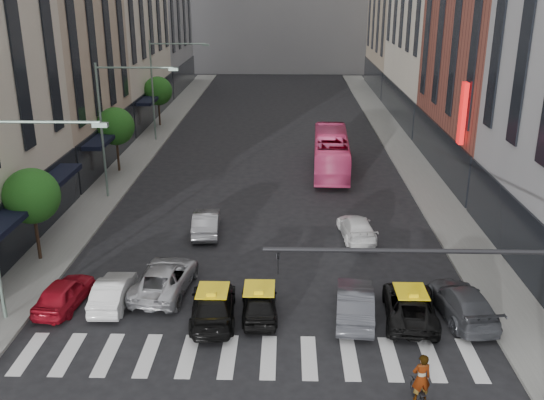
# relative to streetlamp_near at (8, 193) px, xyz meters

# --- Properties ---
(ground) EXTENTS (160.00, 160.00, 0.00)m
(ground) POSITION_rel_streetlamp_near_xyz_m (10.04, -4.00, -5.90)
(ground) COLOR black
(ground) RESTS_ON ground
(sidewalk_left) EXTENTS (3.00, 96.00, 0.15)m
(sidewalk_left) POSITION_rel_streetlamp_near_xyz_m (-1.46, 26.00, -5.83)
(sidewalk_left) COLOR slate
(sidewalk_left) RESTS_ON ground
(sidewalk_right) EXTENTS (3.00, 96.00, 0.15)m
(sidewalk_right) POSITION_rel_streetlamp_near_xyz_m (21.54, 26.00, -5.83)
(sidewalk_right) COLOR slate
(sidewalk_right) RESTS_ON ground
(building_left_b) EXTENTS (8.00, 16.00, 24.00)m
(building_left_b) POSITION_rel_streetlamp_near_xyz_m (-6.96, 24.00, 6.10)
(building_left_b) COLOR tan
(building_left_b) RESTS_ON ground
(tree_near) EXTENTS (2.88, 2.88, 4.95)m
(tree_near) POSITION_rel_streetlamp_near_xyz_m (-1.76, 6.00, -2.25)
(tree_near) COLOR black
(tree_near) RESTS_ON sidewalk_left
(tree_mid) EXTENTS (2.88, 2.88, 4.95)m
(tree_mid) POSITION_rel_streetlamp_near_xyz_m (-1.76, 22.00, -2.25)
(tree_mid) COLOR black
(tree_mid) RESTS_ON sidewalk_left
(tree_far) EXTENTS (2.88, 2.88, 4.95)m
(tree_far) POSITION_rel_streetlamp_near_xyz_m (-1.76, 38.00, -2.25)
(tree_far) COLOR black
(tree_far) RESTS_ON sidewalk_left
(streetlamp_near) EXTENTS (5.38, 0.25, 9.00)m
(streetlamp_near) POSITION_rel_streetlamp_near_xyz_m (0.00, 0.00, 0.00)
(streetlamp_near) COLOR gray
(streetlamp_near) RESTS_ON sidewalk_left
(streetlamp_mid) EXTENTS (5.38, 0.25, 9.00)m
(streetlamp_mid) POSITION_rel_streetlamp_near_xyz_m (0.00, 16.00, 0.00)
(streetlamp_mid) COLOR gray
(streetlamp_mid) RESTS_ON sidewalk_left
(streetlamp_far) EXTENTS (5.38, 0.25, 9.00)m
(streetlamp_far) POSITION_rel_streetlamp_near_xyz_m (0.00, 32.00, 0.00)
(streetlamp_far) COLOR gray
(streetlamp_far) RESTS_ON sidewalk_left
(traffic_signal) EXTENTS (10.10, 0.20, 6.00)m
(traffic_signal) POSITION_rel_streetlamp_near_xyz_m (17.74, -5.00, -1.43)
(traffic_signal) COLOR black
(traffic_signal) RESTS_ON ground
(liberty_sign) EXTENTS (0.30, 0.70, 4.00)m
(liberty_sign) POSITION_rel_streetlamp_near_xyz_m (22.64, 16.00, 0.10)
(liberty_sign) COLOR red
(liberty_sign) RESTS_ON ground
(car_red) EXTENTS (2.03, 4.11, 1.35)m
(car_red) POSITION_rel_streetlamp_near_xyz_m (1.24, 1.27, -5.23)
(car_red) COLOR maroon
(car_red) RESTS_ON ground
(car_white_front) EXTENTS (1.44, 3.97, 1.30)m
(car_white_front) POSITION_rel_streetlamp_near_xyz_m (3.42, 1.50, -5.25)
(car_white_front) COLOR silver
(car_white_front) RESTS_ON ground
(car_silver) EXTENTS (2.90, 5.36, 1.43)m
(car_silver) POSITION_rel_streetlamp_near_xyz_m (5.54, 2.80, -5.19)
(car_silver) COLOR #A7A8AD
(car_silver) RESTS_ON ground
(taxi_left) EXTENTS (2.26, 4.86, 1.37)m
(taxi_left) POSITION_rel_streetlamp_near_xyz_m (8.14, 0.35, -5.22)
(taxi_left) COLOR black
(taxi_left) RESTS_ON ground
(taxi_center) EXTENTS (1.79, 3.97, 1.32)m
(taxi_center) POSITION_rel_streetlamp_near_xyz_m (10.14, 0.68, -5.24)
(taxi_center) COLOR black
(taxi_center) RESTS_ON ground
(car_grey_mid) EXTENTS (1.99, 4.65, 1.49)m
(car_grey_mid) POSITION_rel_streetlamp_near_xyz_m (14.34, 0.60, -5.16)
(car_grey_mid) COLOR #3A3B41
(car_grey_mid) RESTS_ON ground
(taxi_right) EXTENTS (2.62, 4.92, 1.31)m
(taxi_right) POSITION_rel_streetlamp_near_xyz_m (16.74, 0.59, -5.25)
(taxi_right) COLOR black
(taxi_right) RESTS_ON ground
(car_grey_curb) EXTENTS (2.56, 5.09, 1.42)m
(car_grey_curb) POSITION_rel_streetlamp_near_xyz_m (19.08, 0.83, -5.19)
(car_grey_curb) COLOR #3D3F45
(car_grey_curb) RESTS_ON ground
(car_row2_left) EXTENTS (1.77, 4.35, 1.40)m
(car_row2_left) POSITION_rel_streetlamp_near_xyz_m (6.61, 9.98, -5.20)
(car_row2_left) COLOR gray
(car_row2_left) RESTS_ON ground
(car_row2_right) EXTENTS (2.15, 4.48, 1.26)m
(car_row2_right) POSITION_rel_streetlamp_near_xyz_m (15.37, 9.53, -5.27)
(car_row2_right) COLOR white
(car_row2_right) RESTS_ON ground
(bus) EXTENTS (3.06, 10.99, 3.03)m
(bus) POSITION_rel_streetlamp_near_xyz_m (14.76, 22.79, -4.39)
(bus) COLOR #E6437F
(bus) RESTS_ON ground
(motorcycle) EXTENTS (0.91, 1.88, 0.95)m
(motorcycle) POSITION_rel_streetlamp_near_xyz_m (15.98, -5.31, -5.43)
(motorcycle) COLOR black
(motorcycle) RESTS_ON ground
(rider) EXTENTS (0.73, 0.54, 1.84)m
(rider) POSITION_rel_streetlamp_near_xyz_m (15.98, -5.31, -4.03)
(rider) COLOR gray
(rider) RESTS_ON motorcycle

